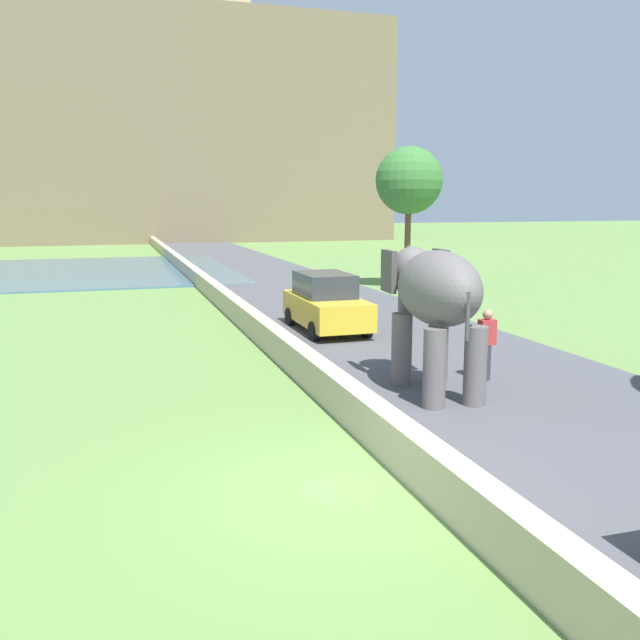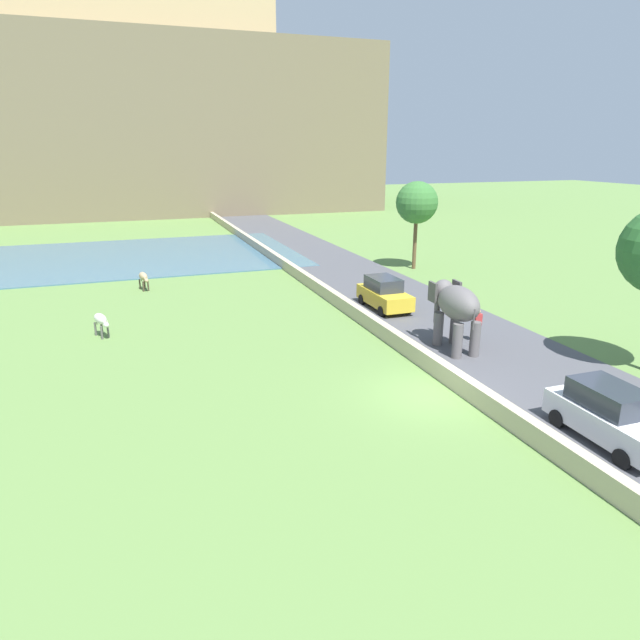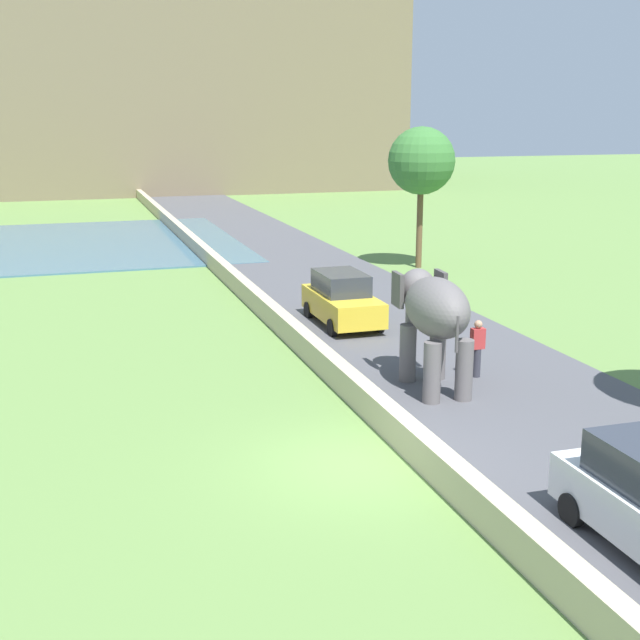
{
  "view_description": "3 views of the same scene",
  "coord_description": "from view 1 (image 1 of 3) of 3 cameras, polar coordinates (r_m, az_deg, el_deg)",
  "views": [
    {
      "loc": [
        -2.81,
        -8.24,
        3.93
      ],
      "look_at": [
        1.98,
        6.93,
        1.12
      ],
      "focal_mm": 37.62,
      "sensor_mm": 36.0,
      "label": 1
    },
    {
      "loc": [
        -10.14,
        -16.35,
        8.74
      ],
      "look_at": [
        -2.45,
        5.18,
        1.64
      ],
      "focal_mm": 31.32,
      "sensor_mm": 36.0,
      "label": 2
    },
    {
      "loc": [
        -5.48,
        -14.7,
        6.97
      ],
      "look_at": [
        1.39,
        6.97,
        1.28
      ],
      "focal_mm": 46.44,
      "sensor_mm": 36.0,
      "label": 3
    }
  ],
  "objects": [
    {
      "name": "hill_distant",
      "position": [
        79.76,
        -20.42,
        14.56
      ],
      "size": [
        64.0,
        28.0,
        22.23
      ],
      "primitive_type": "cube",
      "color": "#75664C",
      "rests_on": "ground"
    },
    {
      "name": "barrier_wall",
      "position": [
        26.79,
        -8.76,
        2.24
      ],
      "size": [
        0.4,
        110.0,
        0.72
      ],
      "primitive_type": "cube",
      "color": "tan",
      "rests_on": "ground"
    },
    {
      "name": "tree_near",
      "position": [
        31.26,
        7.57,
        11.63
      ],
      "size": [
        3.05,
        3.05,
        6.42
      ],
      "color": "brown",
      "rests_on": "ground"
    },
    {
      "name": "road_surface",
      "position": [
        29.56,
        -2.04,
        2.42
      ],
      "size": [
        7.0,
        120.0,
        0.06
      ],
      "primitive_type": "cube",
      "color": "#4C4C51",
      "rests_on": "ground"
    },
    {
      "name": "elephant",
      "position": [
        13.78,
        9.65,
        1.98
      ],
      "size": [
        1.58,
        3.51,
        2.99
      ],
      "color": "#605B5B",
      "rests_on": "ground"
    },
    {
      "name": "person_beside_elephant",
      "position": [
        15.11,
        13.98,
        -1.96
      ],
      "size": [
        0.36,
        0.22,
        1.63
      ],
      "color": "#33333D",
      "rests_on": "ground"
    },
    {
      "name": "ground_plane",
      "position": [
        9.55,
        1.25,
        -14.26
      ],
      "size": [
        220.0,
        220.0,
        0.0
      ],
      "primitive_type": "plane",
      "color": "#608442"
    },
    {
      "name": "car_yellow",
      "position": [
        20.38,
        0.5,
        1.46
      ],
      "size": [
        1.8,
        4.0,
        1.8
      ],
      "color": "gold",
      "rests_on": "ground"
    }
  ]
}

